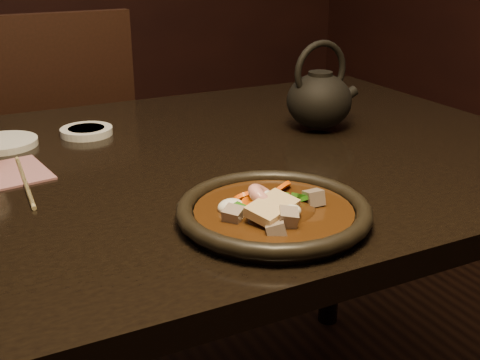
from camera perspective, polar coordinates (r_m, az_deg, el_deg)
name	(u,v)px	position (r m, az deg, el deg)	size (l,w,h in m)	color
table	(124,210)	(1.06, -10.98, -2.83)	(1.60, 0.90, 0.75)	black
chair	(49,169)	(1.76, -17.62, 0.99)	(0.46, 0.46, 0.95)	black
plate	(274,212)	(0.81, 3.21, -3.05)	(0.27, 0.27, 0.03)	black
stirfry	(271,210)	(0.81, 2.94, -2.81)	(0.15, 0.15, 0.06)	#311909
soy_dish	(87,131)	(1.23, -14.35, 4.50)	(0.10, 0.10, 0.01)	silver
saucer_right	(3,143)	(1.20, -21.52, 3.28)	(0.12, 0.12, 0.01)	silver
chopsticks	(25,181)	(1.01, -19.74, -0.08)	(0.01, 0.23, 0.01)	tan
napkin	(3,174)	(1.05, -21.55, 0.49)	(0.13, 0.13, 0.00)	#935A60
teapot	(320,98)	(1.22, 7.55, 7.75)	(0.16, 0.13, 0.18)	black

